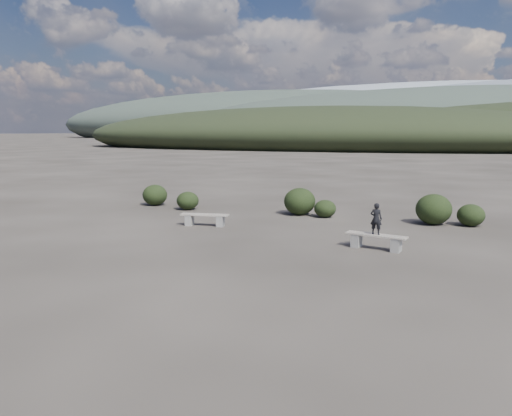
% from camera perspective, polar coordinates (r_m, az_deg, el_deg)
% --- Properties ---
extents(ground, '(1200.00, 1200.00, 0.00)m').
position_cam_1_polar(ground, '(13.46, -5.24, -6.78)').
color(ground, '#292420').
rests_on(ground, ground).
extents(bench_left, '(1.89, 0.78, 0.46)m').
position_cam_1_polar(bench_left, '(19.19, -5.89, -1.23)').
color(bench_left, slate).
rests_on(bench_left, ground).
extents(bench_right, '(1.92, 0.67, 0.47)m').
position_cam_1_polar(bench_right, '(15.77, 13.55, -3.61)').
color(bench_right, slate).
rests_on(bench_right, ground).
extents(seated_person, '(0.37, 0.25, 0.97)m').
position_cam_1_polar(seated_person, '(15.65, 13.57, -1.20)').
color(seated_person, black).
rests_on(seated_person, bench_right).
extents(shrub_a, '(1.02, 1.02, 0.84)m').
position_cam_1_polar(shrub_a, '(23.25, -7.82, 0.83)').
color(shrub_a, black).
rests_on(shrub_a, ground).
extents(shrub_b, '(1.37, 1.37, 1.17)m').
position_cam_1_polar(shrub_b, '(21.69, 5.01, 0.76)').
color(shrub_b, black).
rests_on(shrub_b, ground).
extents(shrub_c, '(0.93, 0.93, 0.74)m').
position_cam_1_polar(shrub_c, '(21.20, 7.90, -0.07)').
color(shrub_c, black).
rests_on(shrub_c, ground).
extents(shrub_d, '(1.37, 1.37, 1.19)m').
position_cam_1_polar(shrub_d, '(20.55, 19.64, -0.14)').
color(shrub_d, black).
rests_on(shrub_d, ground).
extents(shrub_e, '(1.02, 1.02, 0.85)m').
position_cam_1_polar(shrub_e, '(20.73, 23.35, -0.76)').
color(shrub_e, black).
rests_on(shrub_e, ground).
extents(shrub_f, '(1.20, 1.20, 1.01)m').
position_cam_1_polar(shrub_f, '(24.89, -11.48, 1.47)').
color(shrub_f, black).
rests_on(shrub_f, ground).
extents(mountain_ridges, '(500.00, 400.00, 56.00)m').
position_cam_1_polar(mountain_ridges, '(350.79, 21.19, 9.38)').
color(mountain_ridges, black).
rests_on(mountain_ridges, ground).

